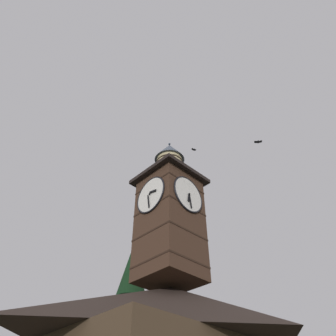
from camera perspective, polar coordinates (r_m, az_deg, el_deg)
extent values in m
pyramid|color=#2D231E|center=(18.20, 0.52, -24.63)|extent=(12.65, 9.63, 3.17)
cube|color=#422B1E|center=(19.57, 0.31, -10.32)|extent=(3.06, 3.06, 6.56)
cube|color=black|center=(18.46, 0.34, -17.04)|extent=(3.10, 3.10, 0.10)
cube|color=black|center=(19.16, 0.32, -12.53)|extent=(3.10, 3.10, 0.10)
cube|color=black|center=(19.98, 0.30, -8.36)|extent=(3.10, 3.10, 0.10)
cube|color=black|center=(20.89, 0.29, -4.54)|extent=(3.10, 3.10, 0.10)
cylinder|color=white|center=(19.53, 3.49, -4.60)|extent=(2.30, 0.10, 2.30)
torus|color=black|center=(19.51, 3.54, -4.57)|extent=(2.40, 0.10, 2.40)
cube|color=black|center=(19.28, 3.64, -5.10)|extent=(0.22, 0.04, 0.59)
cube|color=black|center=(19.25, 3.90, -5.68)|extent=(0.21, 0.04, 0.94)
sphere|color=black|center=(19.47, 3.73, -4.46)|extent=(0.10, 0.10, 0.10)
cylinder|color=white|center=(19.55, -3.00, -4.67)|extent=(0.10, 2.30, 2.30)
torus|color=black|center=(19.54, -3.05, -4.64)|extent=(0.10, 2.40, 2.40)
cube|color=black|center=(19.36, -2.66, -4.06)|extent=(0.04, 0.59, 0.24)
cube|color=black|center=(19.28, -3.42, -5.77)|extent=(0.04, 0.23, 0.94)
sphere|color=black|center=(19.49, -3.24, -4.54)|extent=(0.10, 0.10, 0.10)
cube|color=black|center=(21.48, 0.28, -2.42)|extent=(3.76, 3.76, 0.25)
cylinder|color=#D1BC84|center=(22.12, 0.27, -0.34)|extent=(1.76, 1.76, 1.79)
cylinder|color=#2D2319|center=(21.74, 0.27, -1.54)|extent=(1.82, 1.82, 0.10)
cylinder|color=#2D2319|center=(22.12, 0.27, -0.34)|extent=(1.82, 1.82, 0.10)
cylinder|color=#2D2319|center=(22.50, 0.26, 0.83)|extent=(1.82, 1.82, 0.10)
cone|color=#424C5B|center=(23.18, 0.26, 2.72)|extent=(2.06, 2.06, 1.44)
sphere|color=#2D3847|center=(23.75, 0.25, 4.16)|extent=(0.16, 0.16, 0.16)
cone|color=black|center=(22.41, -6.63, -23.07)|extent=(3.45, 3.45, 3.82)
cone|color=black|center=(23.31, -6.13, -16.94)|extent=(1.98, 1.98, 3.91)
ellipsoid|color=black|center=(26.66, 15.35, 4.39)|extent=(0.34, 0.32, 0.17)
cube|color=black|center=(26.64, 15.04, 4.37)|extent=(0.35, 0.36, 0.09)
cube|color=black|center=(26.69, 15.67, 4.42)|extent=(0.35, 0.36, 0.09)
ellipsoid|color=black|center=(31.67, 4.50, 3.20)|extent=(0.21, 0.29, 0.14)
cube|color=black|center=(31.63, 4.32, 3.27)|extent=(0.27, 0.24, 0.11)
cube|color=black|center=(31.72, 4.68, 3.13)|extent=(0.27, 0.24, 0.11)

